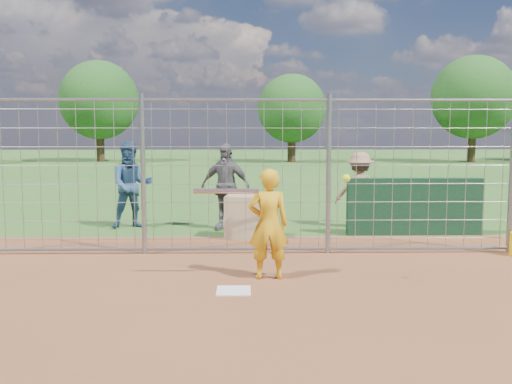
{
  "coord_description": "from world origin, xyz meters",
  "views": [
    {
      "loc": [
        0.15,
        -7.19,
        2.03
      ],
      "look_at": [
        0.3,
        0.8,
        1.15
      ],
      "focal_mm": 40.0,
      "sensor_mm": 36.0,
      "label": 1
    }
  ],
  "objects_px": {
    "batter": "(268,224)",
    "bystander_c": "(360,190)",
    "bystander_a": "(132,185)",
    "equipment_bin": "(248,217)",
    "bystander_b": "(225,187)"
  },
  "relations": [
    {
      "from": "batter",
      "to": "bystander_c",
      "type": "relative_size",
      "value": 0.97
    },
    {
      "from": "batter",
      "to": "bystander_c",
      "type": "bearing_deg",
      "value": -117.93
    },
    {
      "from": "batter",
      "to": "bystander_a",
      "type": "relative_size",
      "value": 0.85
    },
    {
      "from": "bystander_c",
      "to": "equipment_bin",
      "type": "relative_size",
      "value": 1.96
    },
    {
      "from": "bystander_b",
      "to": "bystander_c",
      "type": "distance_m",
      "value": 2.78
    },
    {
      "from": "equipment_bin",
      "to": "bystander_b",
      "type": "bearing_deg",
      "value": 124.53
    },
    {
      "from": "batter",
      "to": "equipment_bin",
      "type": "bearing_deg",
      "value": -85.85
    },
    {
      "from": "bystander_a",
      "to": "equipment_bin",
      "type": "bearing_deg",
      "value": -42.22
    },
    {
      "from": "batter",
      "to": "bystander_c",
      "type": "height_order",
      "value": "bystander_c"
    },
    {
      "from": "batter",
      "to": "equipment_bin",
      "type": "xyz_separation_m",
      "value": [
        -0.27,
        2.95,
        -0.36
      ]
    },
    {
      "from": "bystander_b",
      "to": "bystander_c",
      "type": "relative_size",
      "value": 1.12
    },
    {
      "from": "batter",
      "to": "bystander_b",
      "type": "distance_m",
      "value": 3.92
    },
    {
      "from": "equipment_bin",
      "to": "bystander_a",
      "type": "bearing_deg",
      "value": 162.63
    },
    {
      "from": "bystander_b",
      "to": "bystander_c",
      "type": "xyz_separation_m",
      "value": [
        2.77,
        0.2,
        -0.09
      ]
    },
    {
      "from": "bystander_c",
      "to": "batter",
      "type": "bearing_deg",
      "value": 62.42
    }
  ]
}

